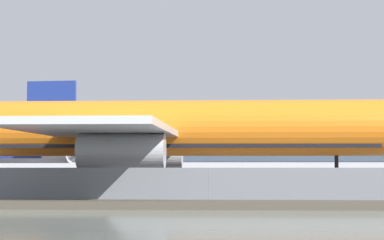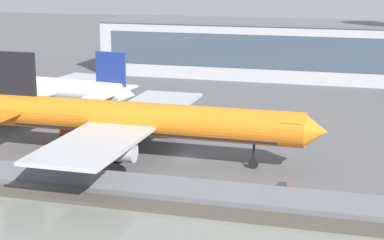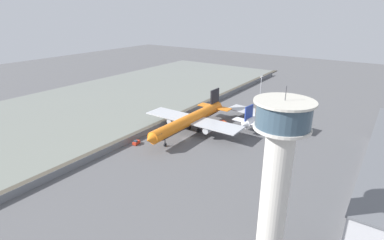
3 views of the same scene
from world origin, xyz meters
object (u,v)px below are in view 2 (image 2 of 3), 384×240
object	(u,v)px
ops_van	(76,129)
passenger_jet_white	(35,88)
cargo_jet_orange	(138,120)
baggage_tug	(279,191)

from	to	relation	value
ops_van	passenger_jet_white	bearing A→B (deg)	137.18
cargo_jet_orange	ops_van	xyz separation A→B (m)	(-14.10, 8.54, -4.47)
baggage_tug	ops_van	world-z (taller)	ops_van
baggage_tug	ops_van	xyz separation A→B (m)	(-36.27, 19.15, 0.47)
cargo_jet_orange	baggage_tug	size ratio (longest dim) A/B	15.26
passenger_jet_white	ops_van	xyz separation A→B (m)	(15.22, -14.11, -3.54)
cargo_jet_orange	passenger_jet_white	size ratio (longest dim) A/B	1.19
passenger_jet_white	ops_van	world-z (taller)	passenger_jet_white
passenger_jet_white	cargo_jet_orange	bearing A→B (deg)	-37.69
cargo_jet_orange	baggage_tug	xyz separation A→B (m)	(22.17, -10.61, -4.95)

